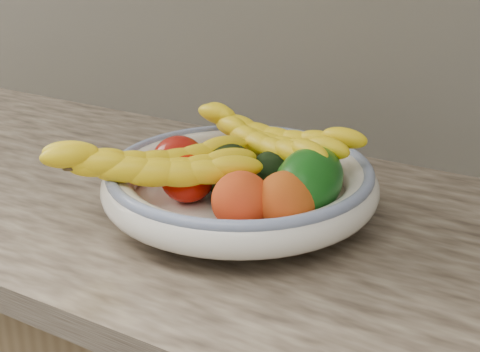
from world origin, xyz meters
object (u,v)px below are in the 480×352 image
Objects in this scene: fruit_bowl at (240,183)px; banana_bunch_back at (269,144)px; banana_bunch_front at (153,171)px; green_mango at (309,182)px.

banana_bunch_back reaches higher than fruit_bowl.
fruit_bowl is 1.29× the size of banana_bunch_front.
green_mango is 0.13m from banana_bunch_back.
green_mango reaches higher than fruit_bowl.
banana_bunch_front is at bearing -132.21° from fruit_bowl.
banana_bunch_back is at bearing 83.43° from fruit_bowl.
green_mango is at bearing -19.37° from banana_bunch_front.
banana_bunch_back is at bearing 17.36° from banana_bunch_front.
banana_bunch_back is at bearing 136.98° from green_mango.
fruit_bowl is at bearing 4.64° from banana_bunch_front.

